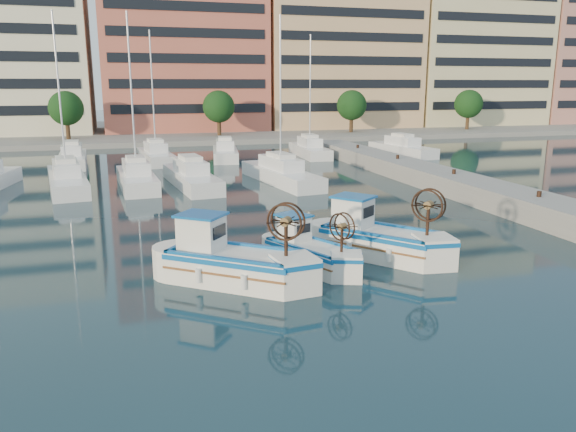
{
  "coord_description": "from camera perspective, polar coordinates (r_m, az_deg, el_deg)",
  "views": [
    {
      "loc": [
        -7.47,
        -17.89,
        6.88
      ],
      "look_at": [
        -1.12,
        4.17,
        1.5
      ],
      "focal_mm": 35.0,
      "sensor_mm": 36.0,
      "label": 1
    }
  ],
  "objects": [
    {
      "name": "waterfront",
      "position": [
        84.7,
        -4.86,
        16.0
      ],
      "size": [
        180.0,
        40.0,
        25.6
      ],
      "color": "gray",
      "rests_on": "ground"
    },
    {
      "name": "fishing_boat_b",
      "position": [
        21.62,
        2.19,
        -3.5
      ],
      "size": [
        3.04,
        4.06,
        2.44
      ],
      "rotation": [
        0.0,
        0.0,
        0.44
      ],
      "color": "white",
      "rests_on": "ground"
    },
    {
      "name": "quay",
      "position": [
        33.6,
        21.87,
        1.46
      ],
      "size": [
        3.0,
        60.0,
        1.2
      ],
      "primitive_type": "cube",
      "color": "gray",
      "rests_on": "ground"
    },
    {
      "name": "ground",
      "position": [
        20.57,
        6.26,
        -6.43
      ],
      "size": [
        300.0,
        300.0,
        0.0
      ],
      "primitive_type": "plane",
      "color": "#1B3A47",
      "rests_on": "ground"
    },
    {
      "name": "fishing_boat_a",
      "position": [
        19.96,
        -5.84,
        -4.47
      ],
      "size": [
        4.94,
        4.48,
        3.08
      ],
      "rotation": [
        0.0,
        0.0,
        0.91
      ],
      "color": "white",
      "rests_on": "ground"
    },
    {
      "name": "fishing_boat_c",
      "position": [
        23.13,
        9.04,
        -2.11
      ],
      "size": [
        4.48,
        4.9,
        3.06
      ],
      "rotation": [
        0.0,
        0.0,
        0.67
      ],
      "color": "white",
      "rests_on": "ground"
    },
    {
      "name": "yacht_marina",
      "position": [
        46.01,
        -9.58,
        5.07
      ],
      "size": [
        39.63,
        23.75,
        11.5
      ],
      "color": "white",
      "rests_on": "ground"
    }
  ]
}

